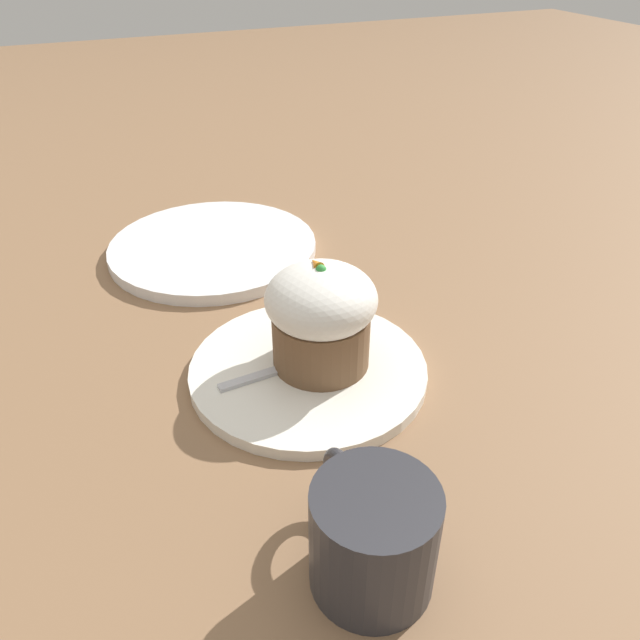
{
  "coord_description": "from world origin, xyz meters",
  "views": [
    {
      "loc": [
        -0.45,
        0.18,
        0.39
      ],
      "look_at": [
        0.0,
        -0.01,
        0.06
      ],
      "focal_mm": 35.0,
      "sensor_mm": 36.0,
      "label": 1
    }
  ],
  "objects": [
    {
      "name": "side_plate",
      "position": [
        0.29,
        0.02,
        0.01
      ],
      "size": [
        0.27,
        0.27,
        0.02
      ],
      "color": "white",
      "rests_on": "ground_plane"
    },
    {
      "name": "coffee_cup",
      "position": [
        -0.22,
        0.04,
        0.04
      ],
      "size": [
        0.12,
        0.09,
        0.08
      ],
      "color": "#2D2D33",
      "rests_on": "ground_plane"
    },
    {
      "name": "spoon",
      "position": [
        0.01,
        0.01,
        0.02
      ],
      "size": [
        0.04,
        0.12,
        0.01
      ],
      "color": "#B7B7BC",
      "rests_on": "dessert_plate"
    },
    {
      "name": "ground_plane",
      "position": [
        0.0,
        0.0,
        0.0
      ],
      "size": [
        4.0,
        4.0,
        0.0
      ],
      "primitive_type": "plane",
      "color": "#846042"
    },
    {
      "name": "carrot_cake",
      "position": [
        0.0,
        -0.01,
        0.07
      ],
      "size": [
        0.11,
        0.11,
        0.11
      ],
      "color": "brown",
      "rests_on": "dessert_plate"
    },
    {
      "name": "dessert_plate",
      "position": [
        0.0,
        0.0,
        0.01
      ],
      "size": [
        0.23,
        0.23,
        0.01
      ],
      "color": "white",
      "rests_on": "ground_plane"
    }
  ]
}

